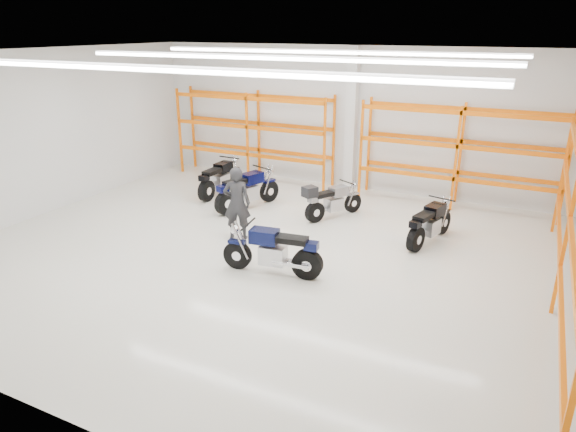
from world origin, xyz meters
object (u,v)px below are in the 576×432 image
at_px(motorcycle_back_b, 245,191).
at_px(motorcycle_back_c, 329,201).
at_px(motorcycle_main, 276,252).
at_px(motorcycle_back_d, 429,225).
at_px(structural_column, 351,120).
at_px(motorcycle_back_a, 219,179).
at_px(standing_man, 237,203).

distance_m(motorcycle_back_b, motorcycle_back_c, 2.52).
height_order(motorcycle_main, motorcycle_back_c, motorcycle_main).
bearing_deg(motorcycle_back_d, motorcycle_main, -129.39).
distance_m(motorcycle_back_b, structural_column, 4.22).
bearing_deg(motorcycle_back_a, structural_column, 36.04).
bearing_deg(motorcycle_main, motorcycle_back_d, 50.61).
xyz_separation_m(motorcycle_back_c, motorcycle_back_d, (2.83, -0.56, -0.02)).
bearing_deg(structural_column, motorcycle_back_a, -143.96).
bearing_deg(motorcycle_back_d, motorcycle_back_b, 177.54).
xyz_separation_m(motorcycle_back_a, motorcycle_back_d, (6.74, -1.01, -0.03)).
xyz_separation_m(motorcycle_main, motorcycle_back_a, (-4.16, 4.15, -0.00)).
distance_m(motorcycle_main, motorcycle_back_d, 4.06).
bearing_deg(motorcycle_back_c, motorcycle_main, -86.13).
relative_size(standing_man, structural_column, 0.41).
bearing_deg(motorcycle_back_a, standing_man, -49.56).
height_order(motorcycle_back_b, structural_column, structural_column).
relative_size(motorcycle_back_a, structural_column, 0.50).
relative_size(motorcycle_main, standing_man, 1.21).
xyz_separation_m(standing_man, structural_column, (1.07, 5.27, 1.32)).
bearing_deg(standing_man, motorcycle_back_d, -179.58).
relative_size(motorcycle_back_b, motorcycle_back_c, 1.21).
bearing_deg(motorcycle_back_b, standing_man, -64.57).
distance_m(motorcycle_back_a, motorcycle_back_b, 1.62).
distance_m(motorcycle_back_a, standing_man, 3.67).
xyz_separation_m(motorcycle_back_b, motorcycle_back_c, (2.49, 0.34, -0.04)).
distance_m(motorcycle_back_d, standing_man, 4.74).
height_order(motorcycle_back_a, motorcycle_back_d, motorcycle_back_a).
relative_size(motorcycle_back_d, standing_man, 1.11).
height_order(motorcycle_back_b, motorcycle_back_d, motorcycle_back_b).
relative_size(motorcycle_back_a, standing_man, 1.21).
bearing_deg(motorcycle_back_c, standing_man, -123.59).
height_order(motorcycle_main, motorcycle_back_a, motorcycle_main).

